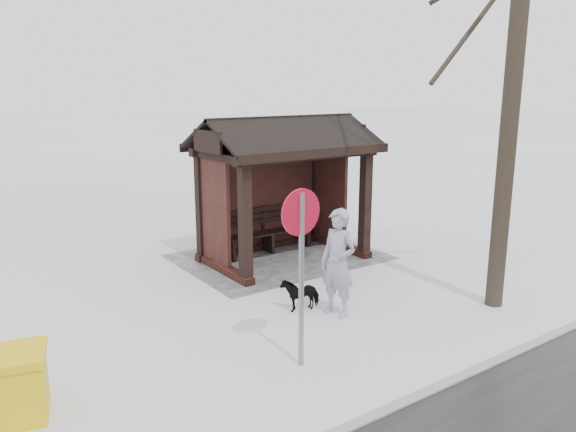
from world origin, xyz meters
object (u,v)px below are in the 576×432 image
object	(u,v)px
pedestrian	(338,263)
dog	(300,293)
bus_shelter	(280,160)
road_sign	(301,241)

from	to	relation	value
pedestrian	dog	bearing A→B (deg)	-159.96
bus_shelter	dog	xyz separation A→B (m)	(1.34, 2.58, -1.89)
dog	road_sign	bearing A→B (deg)	-27.03
road_sign	dog	bearing A→B (deg)	-129.71
pedestrian	road_sign	bearing A→B (deg)	-68.54
pedestrian	road_sign	xyz separation A→B (m)	(1.51, 1.03, 0.85)
bus_shelter	road_sign	size ratio (longest dim) A/B	1.48
road_sign	pedestrian	bearing A→B (deg)	-149.19
bus_shelter	pedestrian	xyz separation A→B (m)	(0.99, 3.13, -1.27)
pedestrian	bus_shelter	bearing A→B (deg)	149.67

